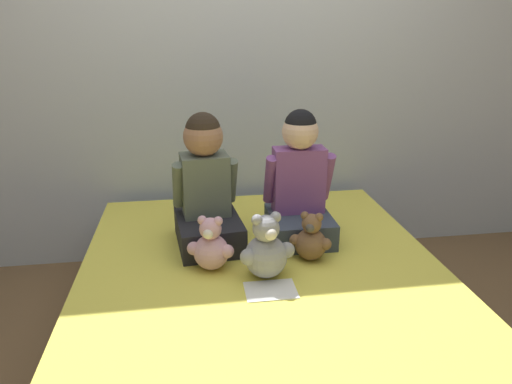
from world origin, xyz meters
name	(u,v)px	position (x,y,z in m)	size (l,w,h in m)	color
ground_plane	(263,349)	(0.00, 0.00, 0.00)	(14.00, 14.00, 0.00)	brown
wall_behind_bed	(236,61)	(0.00, 1.05, 1.25)	(8.00, 0.06, 2.50)	silver
bed	(263,310)	(0.00, 0.00, 0.22)	(1.64, 1.86, 0.44)	#473828
child_on_left	(206,190)	(-0.23, 0.31, 0.71)	(0.34, 0.42, 0.64)	black
child_on_right	(299,186)	(0.23, 0.31, 0.71)	(0.34, 0.35, 0.65)	#384251
teddy_bear_held_by_left_child	(211,247)	(-0.23, 0.04, 0.54)	(0.20, 0.16, 0.25)	#DBA3B2
teddy_bear_held_by_right_child	(311,240)	(0.23, 0.06, 0.53)	(0.18, 0.15, 0.23)	brown
teddy_bear_between_children	(266,250)	(0.00, -0.06, 0.56)	(0.24, 0.18, 0.29)	#939399
sign_card	(271,290)	(0.00, -0.18, 0.44)	(0.21, 0.15, 0.00)	white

